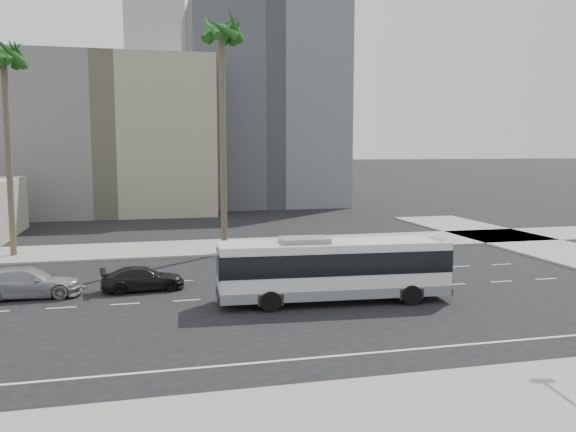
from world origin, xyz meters
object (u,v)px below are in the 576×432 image
object	(u,v)px
city_bus	(334,268)
palm_mid	(3,61)
car_b	(28,283)
palm_near	(222,37)
car_a	(143,279)

from	to	relation	value
city_bus	palm_mid	world-z (taller)	palm_mid
car_b	palm_near	size ratio (longest dim) A/B	0.31
palm_near	car_a	bearing A→B (deg)	-119.76
car_a	palm_near	distance (m)	18.84
car_a	car_b	world-z (taller)	car_b
city_bus	car_a	world-z (taller)	city_bus
car_b	palm_mid	size ratio (longest dim) A/B	0.35
city_bus	palm_near	distance (m)	20.55
city_bus	car_a	xyz separation A→B (m)	(-9.32, 4.77, -1.10)
city_bus	car_b	bearing A→B (deg)	166.81
car_a	car_b	distance (m)	5.79
car_b	palm_mid	distance (m)	18.21
car_b	palm_near	bearing A→B (deg)	-48.49
palm_near	palm_mid	world-z (taller)	palm_near
palm_near	palm_mid	distance (m)	14.99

